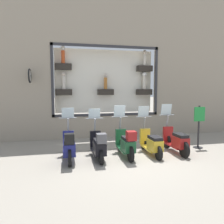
{
  "coord_description": "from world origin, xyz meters",
  "views": [
    {
      "loc": [
        -6.6,
        2.0,
        2.23
      ],
      "look_at": [
        1.72,
        0.14,
        1.37
      ],
      "focal_mm": 35.0,
      "sensor_mm": 36.0,
      "label": 1
    }
  ],
  "objects_px": {
    "scooter_black_3": "(98,145)",
    "scooter_red_0": "(176,141)",
    "scooter_navy_4": "(69,146)",
    "scooter_yellow_1": "(152,143)",
    "scooter_green_2": "(126,143)",
    "shop_sign_post": "(199,125)"
  },
  "relations": [
    {
      "from": "scooter_yellow_1",
      "to": "shop_sign_post",
      "type": "height_order",
      "value": "shop_sign_post"
    },
    {
      "from": "scooter_navy_4",
      "to": "shop_sign_post",
      "type": "xyz_separation_m",
      "value": [
        0.54,
        -4.92,
        0.41
      ]
    },
    {
      "from": "scooter_black_3",
      "to": "scooter_navy_4",
      "type": "height_order",
      "value": "scooter_navy_4"
    },
    {
      "from": "scooter_black_3",
      "to": "scooter_navy_4",
      "type": "distance_m",
      "value": 0.93
    },
    {
      "from": "scooter_black_3",
      "to": "shop_sign_post",
      "type": "height_order",
      "value": "shop_sign_post"
    },
    {
      "from": "shop_sign_post",
      "to": "scooter_red_0",
      "type": "bearing_deg",
      "value": 111.41
    },
    {
      "from": "scooter_green_2",
      "to": "shop_sign_post",
      "type": "relative_size",
      "value": 1.1
    },
    {
      "from": "scooter_green_2",
      "to": "scooter_red_0",
      "type": "bearing_deg",
      "value": -88.0
    },
    {
      "from": "scooter_green_2",
      "to": "scooter_black_3",
      "type": "bearing_deg",
      "value": 90.73
    },
    {
      "from": "scooter_yellow_1",
      "to": "scooter_black_3",
      "type": "distance_m",
      "value": 1.86
    },
    {
      "from": "scooter_black_3",
      "to": "scooter_red_0",
      "type": "bearing_deg",
      "value": -88.43
    },
    {
      "from": "scooter_black_3",
      "to": "scooter_navy_4",
      "type": "bearing_deg",
      "value": 89.19
    },
    {
      "from": "scooter_navy_4",
      "to": "scooter_black_3",
      "type": "bearing_deg",
      "value": -90.81
    },
    {
      "from": "scooter_red_0",
      "to": "shop_sign_post",
      "type": "xyz_separation_m",
      "value": [
        0.47,
        -1.2,
        0.44
      ]
    },
    {
      "from": "scooter_green_2",
      "to": "scooter_black_3",
      "type": "relative_size",
      "value": 1.01
    },
    {
      "from": "scooter_red_0",
      "to": "scooter_green_2",
      "type": "height_order",
      "value": "scooter_red_0"
    },
    {
      "from": "scooter_green_2",
      "to": "scooter_black_3",
      "type": "distance_m",
      "value": 0.93
    },
    {
      "from": "scooter_yellow_1",
      "to": "shop_sign_post",
      "type": "bearing_deg",
      "value": -77.3
    },
    {
      "from": "scooter_green_2",
      "to": "shop_sign_post",
      "type": "xyz_separation_m",
      "value": [
        0.54,
        -3.06,
        0.41
      ]
    },
    {
      "from": "scooter_green_2",
      "to": "scooter_black_3",
      "type": "xyz_separation_m",
      "value": [
        -0.01,
        0.93,
        -0.02
      ]
    },
    {
      "from": "scooter_yellow_1",
      "to": "scooter_green_2",
      "type": "height_order",
      "value": "scooter_green_2"
    },
    {
      "from": "scooter_yellow_1",
      "to": "shop_sign_post",
      "type": "distance_m",
      "value": 2.24
    }
  ]
}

